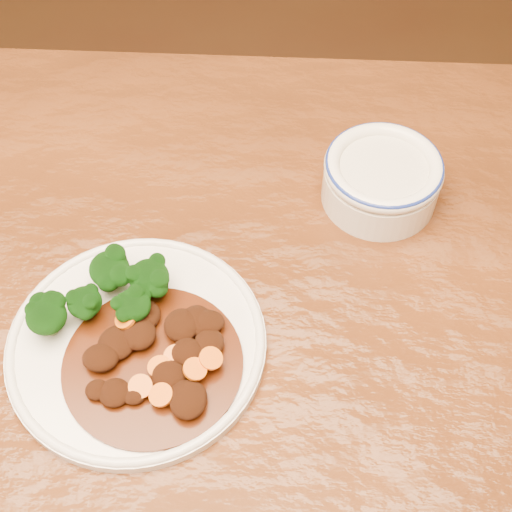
{
  "coord_description": "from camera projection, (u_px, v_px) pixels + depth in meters",
  "views": [
    {
      "loc": [
        0.15,
        -0.27,
        1.32
      ],
      "look_at": [
        0.13,
        0.13,
        0.77
      ],
      "focal_mm": 50.0,
      "sensor_mm": 36.0,
      "label": 1
    }
  ],
  "objects": [
    {
      "name": "dining_table",
      "position": [
        118.0,
        417.0,
        0.69
      ],
      "size": [
        1.5,
        0.9,
        0.75
      ],
      "rotation": [
        0.0,
        0.0,
        -0.0
      ],
      "color": "#5F2D10",
      "rests_on": "ground"
    },
    {
      "name": "dinner_plate",
      "position": [
        137.0,
        343.0,
        0.64
      ],
      "size": [
        0.23,
        0.23,
        0.01
      ],
      "rotation": [
        0.0,
        0.0,
        -0.33
      ],
      "color": "white",
      "rests_on": "dining_table"
    },
    {
      "name": "broccoli_florets",
      "position": [
        106.0,
        292.0,
        0.64
      ],
      "size": [
        0.12,
        0.09,
        0.04
      ],
      "color": "olive",
      "rests_on": "dinner_plate"
    },
    {
      "name": "mince_stew",
      "position": [
        160.0,
        357.0,
        0.62
      ],
      "size": [
        0.16,
        0.16,
        0.03
      ],
      "color": "#4A1807",
      "rests_on": "dinner_plate"
    },
    {
      "name": "dip_bowl",
      "position": [
        382.0,
        178.0,
        0.72
      ],
      "size": [
        0.12,
        0.12,
        0.05
      ],
      "rotation": [
        0.0,
        0.0,
        -0.21
      ],
      "color": "white",
      "rests_on": "dining_table"
    }
  ]
}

